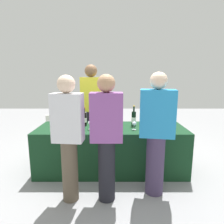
% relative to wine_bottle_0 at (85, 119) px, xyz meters
% --- Properties ---
extents(ground_plane, '(12.00, 12.00, 0.00)m').
position_rel_wine_bottle_0_xyz_m(ground_plane, '(0.44, -0.09, -0.84)').
color(ground_plane, gray).
extents(tasting_table, '(2.37, 0.79, 0.73)m').
position_rel_wine_bottle_0_xyz_m(tasting_table, '(0.44, -0.09, -0.48)').
color(tasting_table, '#14381E').
rests_on(tasting_table, ground_plane).
extents(wine_bottle_0, '(0.07, 0.07, 0.31)m').
position_rel_wine_bottle_0_xyz_m(wine_bottle_0, '(0.00, 0.00, 0.00)').
color(wine_bottle_0, black).
rests_on(wine_bottle_0, tasting_table).
extents(wine_bottle_1, '(0.06, 0.06, 0.31)m').
position_rel_wine_bottle_0_xyz_m(wine_bottle_1, '(0.45, 0.00, 0.00)').
color(wine_bottle_1, black).
rests_on(wine_bottle_1, tasting_table).
extents(wine_bottle_2, '(0.08, 0.08, 0.30)m').
position_rel_wine_bottle_0_xyz_m(wine_bottle_2, '(0.54, 0.10, -0.01)').
color(wine_bottle_2, black).
rests_on(wine_bottle_2, tasting_table).
extents(wine_bottle_3, '(0.07, 0.07, 0.34)m').
position_rel_wine_bottle_0_xyz_m(wine_bottle_3, '(0.81, -0.01, 0.01)').
color(wine_bottle_3, black).
rests_on(wine_bottle_3, tasting_table).
extents(wine_bottle_4, '(0.08, 0.08, 0.29)m').
position_rel_wine_bottle_0_xyz_m(wine_bottle_4, '(1.00, 0.03, -0.01)').
color(wine_bottle_4, black).
rests_on(wine_bottle_4, tasting_table).
extents(wine_bottle_5, '(0.07, 0.07, 0.30)m').
position_rel_wine_bottle_0_xyz_m(wine_bottle_5, '(1.31, 0.08, -0.01)').
color(wine_bottle_5, black).
rests_on(wine_bottle_5, tasting_table).
extents(wine_glass_0, '(0.07, 0.07, 0.13)m').
position_rel_wine_bottle_0_xyz_m(wine_glass_0, '(-0.04, -0.23, -0.02)').
color(wine_glass_0, silver).
rests_on(wine_glass_0, tasting_table).
extents(wine_glass_1, '(0.07, 0.07, 0.14)m').
position_rel_wine_bottle_0_xyz_m(wine_glass_1, '(0.12, -0.21, -0.02)').
color(wine_glass_1, silver).
rests_on(wine_glass_1, tasting_table).
extents(wine_glass_2, '(0.07, 0.07, 0.13)m').
position_rel_wine_bottle_0_xyz_m(wine_glass_2, '(0.79, -0.23, -0.02)').
color(wine_glass_2, silver).
rests_on(wine_glass_2, tasting_table).
extents(wine_glass_3, '(0.07, 0.07, 0.13)m').
position_rel_wine_bottle_0_xyz_m(wine_glass_3, '(1.14, -0.15, -0.02)').
color(wine_glass_3, silver).
rests_on(wine_glass_3, tasting_table).
extents(ice_bucket, '(0.19, 0.19, 0.20)m').
position_rel_wine_bottle_0_xyz_m(ice_bucket, '(1.27, -0.11, -0.01)').
color(ice_bucket, silver).
rests_on(ice_bucket, tasting_table).
extents(server_pouring, '(0.41, 0.26, 1.76)m').
position_rel_wine_bottle_0_xyz_m(server_pouring, '(0.06, 0.61, 0.12)').
color(server_pouring, black).
rests_on(server_pouring, ground_plane).
extents(guest_0, '(0.38, 0.23, 1.56)m').
position_rel_wine_bottle_0_xyz_m(guest_0, '(-0.07, -0.88, 0.01)').
color(guest_0, brown).
rests_on(guest_0, ground_plane).
extents(guest_1, '(0.38, 0.21, 1.57)m').
position_rel_wine_bottle_0_xyz_m(guest_1, '(0.39, -0.87, 0.01)').
color(guest_1, black).
rests_on(guest_1, ground_plane).
extents(guest_2, '(0.46, 0.30, 1.60)m').
position_rel_wine_bottle_0_xyz_m(guest_2, '(1.02, -0.73, 0.01)').
color(guest_2, '#3F3351').
rests_on(guest_2, ground_plane).
extents(menu_board, '(0.50, 0.08, 0.75)m').
position_rel_wine_bottle_0_xyz_m(menu_board, '(-0.66, 0.80, -0.47)').
color(menu_board, white).
rests_on(menu_board, ground_plane).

